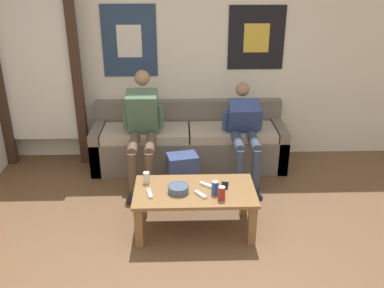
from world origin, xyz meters
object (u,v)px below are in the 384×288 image
object	(u,v)px
cell_phone	(225,186)
person_seated_teen	(244,130)
game_controller_near_right	(207,185)
couch	(189,144)
coffee_table	(195,197)
pillar_candle	(146,178)
drink_can_red	(222,193)
game_controller_far_center	(201,195)
drink_can_blue	(215,188)
person_seated_adult	(143,125)
game_controller_near_left	(150,194)
backpack	(183,176)
ceramic_bowl	(178,188)

from	to	relation	value
cell_phone	person_seated_teen	bearing A→B (deg)	72.17
game_controller_near_right	cell_phone	bearing A→B (deg)	-0.45
couch	person_seated_teen	world-z (taller)	person_seated_teen
coffee_table	cell_phone	distance (m)	0.30
pillar_candle	drink_can_red	xyz separation A→B (m)	(0.67, -0.32, 0.01)
pillar_candle	game_controller_far_center	world-z (taller)	pillar_candle
drink_can_blue	game_controller_far_center	world-z (taller)	drink_can_blue
drink_can_blue	game_controller_near_right	bearing A→B (deg)	116.15
person_seated_adult	game_controller_near_left	bearing A→B (deg)	-82.99
person_seated_teen	game_controller_far_center	xyz separation A→B (m)	(-0.55, -1.15, -0.15)
coffee_table	drink_can_red	bearing A→B (deg)	-36.74
person_seated_adult	cell_phone	world-z (taller)	person_seated_adult
couch	game_controller_near_left	xyz separation A→B (m)	(-0.39, -1.46, 0.16)
drink_can_red	game_controller_near_left	size ratio (longest dim) A/B	0.84
backpack	pillar_candle	distance (m)	0.66
game_controller_near_left	game_controller_far_center	size ratio (longest dim) A/B	1.08
backpack	cell_phone	xyz separation A→B (m)	(0.38, -0.59, 0.21)
ceramic_bowl	drink_can_red	distance (m)	0.40
backpack	game_controller_far_center	bearing A→B (deg)	-78.70
couch	cell_phone	bearing A→B (deg)	-77.29
backpack	drink_can_blue	world-z (taller)	drink_can_blue
person_seated_adult	backpack	distance (m)	0.73
person_seated_adult	drink_can_red	world-z (taller)	person_seated_adult
pillar_candle	drink_can_blue	distance (m)	0.66
pillar_candle	game_controller_near_left	world-z (taller)	pillar_candle
pillar_candle	couch	bearing A→B (deg)	70.87
backpack	ceramic_bowl	xyz separation A→B (m)	(-0.04, -0.69, 0.24)
coffee_table	game_controller_far_center	world-z (taller)	game_controller_far_center
couch	game_controller_near_right	world-z (taller)	couch
person_seated_adult	ceramic_bowl	xyz separation A→B (m)	(0.39, -1.07, -0.20)
backpack	cell_phone	size ratio (longest dim) A/B	3.18
couch	backpack	bearing A→B (deg)	-96.71
couch	drink_can_red	bearing A→B (deg)	-81.00
game_controller_near_right	cell_phone	distance (m)	0.17
person_seated_adult	game_controller_near_left	xyz separation A→B (m)	(0.14, -1.12, -0.22)
person_seated_teen	drink_can_blue	size ratio (longest dim) A/B	8.53
person_seated_teen	drink_can_blue	bearing A→B (deg)	-110.45
couch	pillar_candle	bearing A→B (deg)	-109.13
coffee_table	game_controller_far_center	size ratio (longest dim) A/B	8.11
couch	backpack	world-z (taller)	couch
drink_can_blue	game_controller_far_center	distance (m)	0.14
coffee_table	game_controller_far_center	bearing A→B (deg)	-65.57
person_seated_adult	ceramic_bowl	bearing A→B (deg)	-69.84
couch	coffee_table	xyz separation A→B (m)	(0.02, -1.38, 0.07)
couch	drink_can_red	world-z (taller)	couch
game_controller_near_left	cell_phone	xyz separation A→B (m)	(0.69, 0.14, -0.01)
person_seated_teen	drink_can_blue	xyz separation A→B (m)	(-0.42, -1.11, -0.10)
pillar_candle	game_controller_far_center	bearing A→B (deg)	-27.19
coffee_table	drink_can_red	distance (m)	0.32
person_seated_adult	cell_phone	bearing A→B (deg)	-49.92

